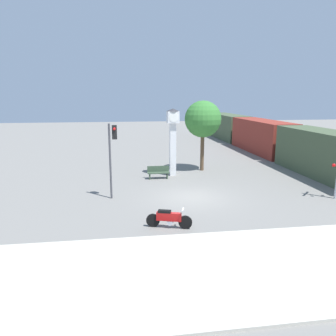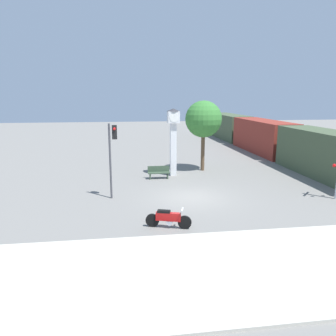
% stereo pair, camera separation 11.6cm
% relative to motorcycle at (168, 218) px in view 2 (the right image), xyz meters
% --- Properties ---
extents(ground_plane, '(120.00, 120.00, 0.00)m').
position_rel_motorcycle_xyz_m(ground_plane, '(2.04, 4.41, -0.45)').
color(ground_plane, slate).
extents(sidewalk_strip, '(36.00, 6.00, 0.10)m').
position_rel_motorcycle_xyz_m(sidewalk_strip, '(2.04, -4.00, -0.40)').
color(sidewalk_strip, '#BCB7A8').
rests_on(sidewalk_strip, ground_plane).
extents(motorcycle, '(2.06, 0.79, 0.94)m').
position_rel_motorcycle_xyz_m(motorcycle, '(0.00, 0.00, 0.00)').
color(motorcycle, black).
rests_on(motorcycle, ground_plane).
extents(clock_tower, '(1.02, 1.02, 5.04)m').
position_rel_motorcycle_xyz_m(clock_tower, '(1.80, 10.07, 2.84)').
color(clock_tower, white).
rests_on(clock_tower, ground_plane).
extents(freight_train, '(2.80, 34.11, 3.40)m').
position_rel_motorcycle_xyz_m(freight_train, '(13.03, 19.36, 1.25)').
color(freight_train, '#425138').
rests_on(freight_train, ground_plane).
extents(traffic_light, '(0.50, 0.35, 4.41)m').
position_rel_motorcycle_xyz_m(traffic_light, '(-2.56, 4.91, 2.57)').
color(traffic_light, '#47474C').
rests_on(traffic_light, ground_plane).
extents(street_tree, '(2.90, 2.90, 5.60)m').
position_rel_motorcycle_xyz_m(street_tree, '(4.43, 11.46, 3.67)').
color(street_tree, brown).
rests_on(street_tree, ground_plane).
extents(bench, '(1.60, 0.44, 0.92)m').
position_rel_motorcycle_xyz_m(bench, '(0.59, 9.22, 0.04)').
color(bench, '#384C38').
rests_on(bench, ground_plane).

